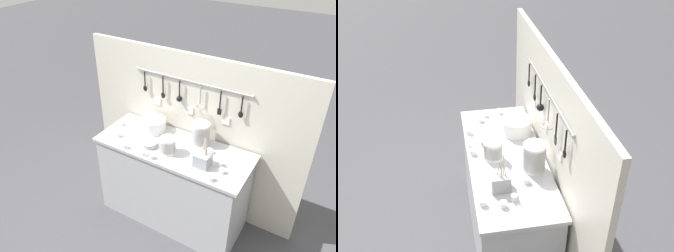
# 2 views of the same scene
# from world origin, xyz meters

# --- Properties ---
(ground_plane) EXTENTS (20.00, 20.00, 0.00)m
(ground_plane) POSITION_xyz_m (0.00, 0.00, 0.00)
(ground_plane) COLOR #424247
(counter) EXTENTS (1.43, 0.57, 0.86)m
(counter) POSITION_xyz_m (0.00, 0.00, 0.43)
(counter) COLOR #ADAFB5
(counter) RESTS_ON ground
(back_wall) EXTENTS (2.23, 0.11, 1.64)m
(back_wall) POSITION_xyz_m (-0.00, 0.32, 0.82)
(back_wall) COLOR beige
(back_wall) RESTS_ON ground
(bowl_stack_short_front) EXTENTS (0.16, 0.16, 0.21)m
(bowl_stack_short_front) POSITION_xyz_m (0.18, 0.17, 0.97)
(bowl_stack_short_front) COLOR white
(bowl_stack_short_front) RESTS_ON counter
(bowl_stack_nested_right) EXTENTS (0.14, 0.14, 0.15)m
(bowl_stack_nested_right) POSITION_xyz_m (0.00, -0.10, 0.94)
(bowl_stack_nested_right) COLOR white
(bowl_stack_nested_right) RESTS_ON counter
(plate_stack) EXTENTS (0.24, 0.24, 0.12)m
(plate_stack) POSITION_xyz_m (-0.31, 0.14, 0.92)
(plate_stack) COLOR white
(plate_stack) RESTS_ON counter
(steel_mixing_bowl) EXTENTS (0.13, 0.13, 0.04)m
(steel_mixing_bowl) POSITION_xyz_m (-0.19, -0.10, 0.88)
(steel_mixing_bowl) COLOR #93969E
(steel_mixing_bowl) RESTS_ON counter
(cutlery_caddy) EXTENTS (0.13, 0.13, 0.27)m
(cutlery_caddy) POSITION_xyz_m (0.34, -0.10, 0.92)
(cutlery_caddy) COLOR #93969E
(cutlery_caddy) RESTS_ON counter
(cup_mid_row) EXTENTS (0.05, 0.05, 0.04)m
(cup_mid_row) POSITION_xyz_m (-0.07, -0.24, 0.88)
(cup_mid_row) COLOR white
(cup_mid_row) RESTS_ON counter
(cup_beside_plates) EXTENTS (0.05, 0.05, 0.04)m
(cup_beside_plates) POSITION_xyz_m (0.47, -0.03, 0.88)
(cup_beside_plates) COLOR white
(cup_beside_plates) RESTS_ON counter
(cup_front_right) EXTENTS (0.05, 0.05, 0.04)m
(cup_front_right) POSITION_xyz_m (0.48, -0.23, 0.88)
(cup_front_right) COLOR white
(cup_front_right) RESTS_ON counter
(cup_back_left) EXTENTS (0.05, 0.05, 0.04)m
(cup_back_left) POSITION_xyz_m (0.52, -0.11, 0.88)
(cup_back_left) COLOR white
(cup_back_left) RESTS_ON counter
(cup_centre) EXTENTS (0.05, 0.05, 0.04)m
(cup_centre) POSITION_xyz_m (-0.53, -0.13, 0.88)
(cup_centre) COLOR white
(cup_centre) RESTS_ON counter
(cup_edge_near) EXTENTS (0.05, 0.05, 0.04)m
(cup_edge_near) POSITION_xyz_m (-0.36, -0.24, 0.88)
(cup_edge_near) COLOR white
(cup_edge_near) RESTS_ON counter
(cup_back_right) EXTENTS (0.05, 0.05, 0.04)m
(cup_back_right) POSITION_xyz_m (-0.61, -0.08, 0.88)
(cup_back_right) COLOR white
(cup_back_right) RESTS_ON counter
(cup_by_caddy) EXTENTS (0.05, 0.05, 0.04)m
(cup_by_caddy) POSITION_xyz_m (-0.15, -0.24, 0.88)
(cup_by_caddy) COLOR white
(cup_by_caddy) RESTS_ON counter
(cup_front_left) EXTENTS (0.05, 0.05, 0.04)m
(cup_front_left) POSITION_xyz_m (0.32, 0.09, 0.88)
(cup_front_left) COLOR white
(cup_front_left) RESTS_ON counter
(cup_edge_far) EXTENTS (0.05, 0.05, 0.04)m
(cup_edge_far) POSITION_xyz_m (-0.63, 0.05, 0.88)
(cup_edge_far) COLOR white
(cup_edge_far) RESTS_ON counter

